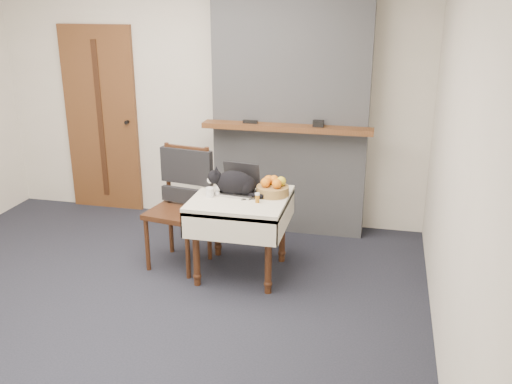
% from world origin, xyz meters
% --- Properties ---
extents(ground, '(4.50, 4.50, 0.00)m').
position_xyz_m(ground, '(0.00, 0.00, 0.00)').
color(ground, black).
rests_on(ground, ground).
extents(room_shell, '(4.52, 4.01, 2.61)m').
position_xyz_m(room_shell, '(0.00, 0.46, 1.76)').
color(room_shell, beige).
rests_on(room_shell, ground).
extents(door, '(0.82, 0.10, 2.00)m').
position_xyz_m(door, '(-1.20, 1.97, 1.00)').
color(door, brown).
rests_on(door, ground).
extents(chimney, '(1.62, 0.48, 2.60)m').
position_xyz_m(chimney, '(0.90, 1.85, 1.30)').
color(chimney, gray).
rests_on(chimney, ground).
extents(side_table, '(0.78, 0.78, 0.70)m').
position_xyz_m(side_table, '(0.68, 0.73, 0.59)').
color(side_table, '#371D0F').
rests_on(side_table, ground).
extents(laptop, '(0.36, 0.32, 0.24)m').
position_xyz_m(laptop, '(0.63, 0.84, 0.76)').
color(laptop, '#B7B7BC').
rests_on(laptop, side_table).
extents(cat, '(0.49, 0.24, 0.24)m').
position_xyz_m(cat, '(0.62, 0.77, 0.80)').
color(cat, black).
rests_on(cat, side_table).
extents(cream_jar, '(0.07, 0.07, 0.08)m').
position_xyz_m(cream_jar, '(0.43, 0.67, 0.74)').
color(cream_jar, silver).
rests_on(cream_jar, side_table).
extents(pill_bottle, '(0.04, 0.04, 0.08)m').
position_xyz_m(pill_bottle, '(0.85, 0.62, 0.74)').
color(pill_bottle, '#9E6013').
rests_on(pill_bottle, side_table).
extents(fruit_basket, '(0.27, 0.27, 0.15)m').
position_xyz_m(fruit_basket, '(0.93, 0.83, 0.76)').
color(fruit_basket, olive).
rests_on(fruit_basket, side_table).
extents(desk_clutter, '(0.14, 0.04, 0.01)m').
position_xyz_m(desk_clutter, '(0.81, 0.76, 0.70)').
color(desk_clutter, black).
rests_on(desk_clutter, side_table).
extents(chair, '(0.54, 0.54, 1.05)m').
position_xyz_m(chair, '(0.12, 0.87, 0.67)').
color(chair, '#371D0F').
rests_on(chair, ground).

